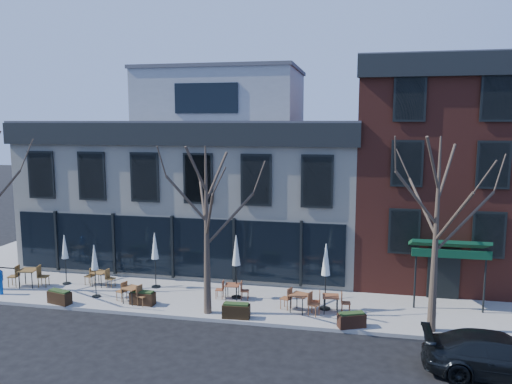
% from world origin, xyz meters
% --- Properties ---
extents(ground, '(120.00, 120.00, 0.00)m').
position_xyz_m(ground, '(0.00, 0.00, 0.00)').
color(ground, black).
rests_on(ground, ground).
extents(sidewalk_front, '(33.50, 4.70, 0.15)m').
position_xyz_m(sidewalk_front, '(3.25, -2.15, 0.07)').
color(sidewalk_front, gray).
rests_on(sidewalk_front, ground).
extents(sidewalk_side, '(4.50, 12.00, 0.15)m').
position_xyz_m(sidewalk_side, '(-11.25, 6.00, 0.07)').
color(sidewalk_side, gray).
rests_on(sidewalk_side, ground).
extents(corner_building, '(18.39, 10.39, 11.10)m').
position_xyz_m(corner_building, '(0.07, 5.07, 4.72)').
color(corner_building, silver).
rests_on(corner_building, ground).
extents(red_brick_building, '(8.20, 11.78, 11.18)m').
position_xyz_m(red_brick_building, '(13.00, 4.98, 5.64)').
color(red_brick_building, maroon).
rests_on(red_brick_building, ground).
extents(tree_mid, '(3.50, 3.55, 7.04)m').
position_xyz_m(tree_mid, '(3.01, -3.90, 3.79)').
color(tree_mid, '#382B21').
rests_on(tree_mid, sidewalk_front).
extents(tree_right, '(3.72, 3.77, 7.48)m').
position_xyz_m(tree_right, '(12.01, -3.90, 4.02)').
color(tree_right, '#382B21').
rests_on(tree_right, sidewalk_front).
extents(parked_sedan, '(4.81, 2.02, 1.39)m').
position_xyz_m(parked_sedan, '(13.69, -6.86, 0.69)').
color(parked_sedan, black).
rests_on(parked_sedan, ground).
extents(call_box, '(0.25, 0.24, 1.21)m').
position_xyz_m(call_box, '(-7.14, -3.68, 0.79)').
color(call_box, '#0B3E94').
rests_on(call_box, sidewalk_front).
extents(cafe_set_0, '(2.02, 0.92, 1.04)m').
position_xyz_m(cafe_set_0, '(-6.59, -2.42, 0.68)').
color(cafe_set_0, brown).
rests_on(cafe_set_0, sidewalk_front).
extents(cafe_set_1, '(1.68, 0.74, 0.87)m').
position_xyz_m(cafe_set_1, '(-3.23, -1.61, 0.60)').
color(cafe_set_1, brown).
rests_on(cafe_set_1, sidewalk_front).
extents(cafe_set_2, '(1.73, 0.95, 0.89)m').
position_xyz_m(cafe_set_2, '(-0.64, -3.49, 0.61)').
color(cafe_set_2, brown).
rests_on(cafe_set_2, sidewalk_front).
extents(cafe_set_3, '(1.59, 0.67, 0.83)m').
position_xyz_m(cafe_set_3, '(3.60, -2.08, 0.57)').
color(cafe_set_3, brown).
rests_on(cafe_set_3, sidewalk_front).
extents(cafe_set_4, '(1.83, 1.08, 0.95)m').
position_xyz_m(cafe_set_4, '(6.80, -3.03, 0.64)').
color(cafe_set_4, brown).
rests_on(cafe_set_4, sidewalk_front).
extents(cafe_set_5, '(1.73, 0.74, 0.90)m').
position_xyz_m(cafe_set_5, '(8.08, -2.81, 0.61)').
color(cafe_set_5, brown).
rests_on(cafe_set_5, sidewalk_front).
extents(umbrella_0, '(0.40, 0.40, 2.48)m').
position_xyz_m(umbrella_0, '(-5.01, -1.70, 1.90)').
color(umbrella_0, black).
rests_on(umbrella_0, sidewalk_front).
extents(umbrella_1, '(0.39, 0.39, 2.46)m').
position_xyz_m(umbrella_1, '(-2.61, -3.09, 1.88)').
color(umbrella_1, black).
rests_on(umbrella_1, sidewalk_front).
extents(umbrella_2, '(0.43, 0.43, 2.71)m').
position_xyz_m(umbrella_2, '(-0.45, -1.26, 2.06)').
color(umbrella_2, black).
rests_on(umbrella_2, sidewalk_front).
extents(umbrella_3, '(0.47, 0.47, 2.93)m').
position_xyz_m(umbrella_3, '(3.76, -1.91, 2.22)').
color(umbrella_3, black).
rests_on(umbrella_3, sidewalk_front).
extents(umbrella_4, '(0.46, 0.46, 2.88)m').
position_xyz_m(umbrella_4, '(7.83, -2.49, 2.18)').
color(umbrella_4, black).
rests_on(umbrella_4, sidewalk_front).
extents(planter_0, '(1.17, 0.69, 0.61)m').
position_xyz_m(planter_0, '(-3.76, -4.20, 0.45)').
color(planter_0, black).
rests_on(planter_0, sidewalk_front).
extents(planter_1, '(1.12, 0.50, 0.62)m').
position_xyz_m(planter_1, '(-0.11, -3.55, 0.46)').
color(planter_1, black).
rests_on(planter_1, sidewalk_front).
extents(planter_2, '(1.15, 0.51, 0.63)m').
position_xyz_m(planter_2, '(4.32, -4.20, 0.46)').
color(planter_2, black).
rests_on(planter_2, sidewalk_front).
extents(planter_3, '(1.16, 0.82, 0.60)m').
position_xyz_m(planter_3, '(8.98, -4.20, 0.45)').
color(planter_3, black).
rests_on(planter_3, sidewalk_front).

